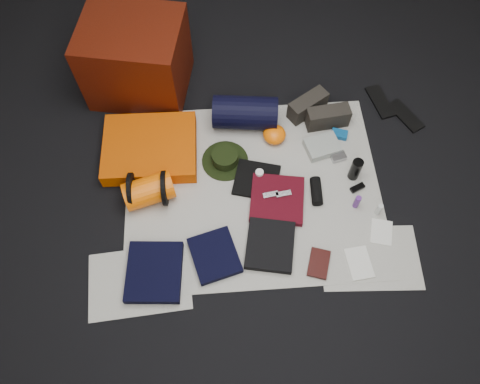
{
  "coord_description": "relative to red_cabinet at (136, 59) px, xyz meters",
  "views": [
    {
      "loc": [
        -0.18,
        -1.38,
        2.62
      ],
      "look_at": [
        -0.09,
        -0.06,
        0.1
      ],
      "focal_mm": 35.0,
      "sensor_mm": 36.0,
      "label": 1
    }
  ],
  "objects": [
    {
      "name": "map_booklet",
      "position": [
        1.29,
        -1.43,
        -0.26
      ],
      "size": [
        0.15,
        0.21,
        0.01
      ],
      "primitive_type": "cube",
      "rotation": [
        0.0,
        0.0,
        0.1
      ],
      "color": "silver",
      "rests_on": "newspaper_mat"
    },
    {
      "name": "stuff_sack",
      "position": [
        0.07,
        -0.91,
        -0.17
      ],
      "size": [
        0.34,
        0.25,
        0.18
      ],
      "primitive_type": "cylinder",
      "rotation": [
        0.0,
        1.57,
        0.28
      ],
      "color": "#FE6504",
      "rests_on": "newspaper_mat"
    },
    {
      "name": "flip_flop_right",
      "position": [
        1.81,
        -0.4,
        -0.26
      ],
      "size": [
        0.22,
        0.3,
        0.02
      ],
      "primitive_type": "cube",
      "rotation": [
        0.0,
        0.0,
        0.49
      ],
      "color": "black",
      "rests_on": "floor"
    },
    {
      "name": "toiletry_clear",
      "position": [
        1.47,
        -1.12,
        -0.21
      ],
      "size": [
        0.04,
        0.04,
        0.1
      ],
      "primitive_type": "cylinder",
      "rotation": [
        0.0,
        0.0,
        -0.12
      ],
      "color": "silver",
      "rests_on": "newspaper_mat"
    },
    {
      "name": "water_bottle",
      "position": [
        1.36,
        -0.85,
        -0.18
      ],
      "size": [
        0.07,
        0.07,
        0.17
      ],
      "primitive_type": "cylinder",
      "rotation": [
        0.0,
        0.0,
        -0.03
      ],
      "color": "black",
      "rests_on": "newspaper_mat"
    },
    {
      "name": "compact_camera",
      "position": [
        1.29,
        -0.71,
        -0.24
      ],
      "size": [
        0.1,
        0.08,
        0.04
      ],
      "primitive_type": "cube",
      "rotation": [
        0.0,
        0.0,
        0.24
      ],
      "color": "#A2A2A7",
      "rests_on": "newspaper_mat"
    },
    {
      "name": "orange_stuff_sack",
      "position": [
        0.89,
        -0.53,
        -0.21
      ],
      "size": [
        0.17,
        0.17,
        0.1
      ],
      "primitive_type": "ellipsoid",
      "rotation": [
        0.0,
        0.0,
        0.16
      ],
      "color": "#FE6504",
      "rests_on": "newspaper_mat"
    },
    {
      "name": "red_shirt",
      "position": [
        0.86,
        -0.99,
        -0.24
      ],
      "size": [
        0.38,
        0.38,
        0.04
      ],
      "primitive_type": "cube",
      "rotation": [
        0.0,
        0.0,
        -0.17
      ],
      "color": "#480712",
      "rests_on": "newspaper_mat"
    },
    {
      "name": "trousers_navy_a",
      "position": [
        0.1,
        -1.41,
        -0.23
      ],
      "size": [
        0.34,
        0.38,
        0.06
      ],
      "primitive_type": "cube",
      "rotation": [
        0.0,
        0.0,
        -0.08
      ],
      "color": "black",
      "rests_on": "newspaper_mat"
    },
    {
      "name": "floor",
      "position": [
        0.72,
        -0.9,
        -0.28
      ],
      "size": [
        4.5,
        4.5,
        0.02
      ],
      "primitive_type": "cube",
      "color": "black",
      "rests_on": "ground"
    },
    {
      "name": "newspaper_sheet_front_right",
      "position": [
        1.37,
        -1.4,
        -0.27
      ],
      "size": [
        0.6,
        0.43,
        0.0
      ],
      "primitive_type": "cube",
      "rotation": [
        0.0,
        0.0,
        -0.05
      ],
      "color": "silver",
      "rests_on": "floor"
    },
    {
      "name": "boonie_brim",
      "position": [
        0.55,
        -0.68,
        -0.26
      ],
      "size": [
        0.4,
        0.4,
        0.01
      ],
      "primitive_type": "cylinder",
      "rotation": [
        0.0,
        0.0,
        0.41
      ],
      "color": "black",
      "rests_on": "newspaper_mat"
    },
    {
      "name": "key_cluster",
      "position": [
        -0.02,
        -1.5,
        -0.26
      ],
      "size": [
        0.08,
        0.08,
        0.01
      ],
      "primitive_type": "cube",
      "rotation": [
        0.0,
        0.0,
        0.04
      ],
      "color": "#A2A2A7",
      "rests_on": "newspaper_mat"
    },
    {
      "name": "sack_strap_left",
      "position": [
        -0.03,
        -0.91,
        -0.15
      ],
      "size": [
        0.02,
        0.22,
        0.22
      ],
      "primitive_type": "cylinder",
      "rotation": [
        0.0,
        1.57,
        0.0
      ],
      "color": "black",
      "rests_on": "newspaper_mat"
    },
    {
      "name": "speaker",
      "position": [
        1.11,
        -0.96,
        -0.23
      ],
      "size": [
        0.08,
        0.18,
        0.07
      ],
      "primitive_type": "cylinder",
      "rotation": [
        1.57,
        0.0,
        -0.05
      ],
      "color": "black",
      "rests_on": "newspaper_mat"
    },
    {
      "name": "red_cabinet",
      "position": [
        0.0,
        0.0,
        0.0
      ],
      "size": [
        0.73,
        0.65,
        0.54
      ],
      "primitive_type": "cube",
      "rotation": [
        0.0,
        0.0,
        -0.19
      ],
      "color": "#471005",
      "rests_on": "floor"
    },
    {
      "name": "black_tshirt",
      "position": [
        0.74,
        -0.84,
        -0.25
      ],
      "size": [
        0.33,
        0.32,
        0.03
      ],
      "primitive_type": "cube",
      "rotation": [
        0.0,
        0.0,
        -0.27
      ],
      "color": "black",
      "rests_on": "newspaper_mat"
    },
    {
      "name": "energy_bar_a",
      "position": [
        0.82,
        -0.97,
        -0.21
      ],
      "size": [
        0.1,
        0.05,
        0.01
      ],
      "primitive_type": "cube",
      "rotation": [
        0.0,
        0.0,
        0.14
      ],
      "color": "#A2A2A7",
      "rests_on": "red_shirt"
    },
    {
      "name": "boonie_crown",
      "position": [
        0.55,
        -0.68,
        -0.22
      ],
      "size": [
        0.17,
        0.17,
        0.07
      ],
      "primitive_type": "cylinder",
      "color": "black",
      "rests_on": "boonie_brim"
    },
    {
      "name": "cyan_case",
      "position": [
        1.33,
        -0.53,
        -0.24
      ],
      "size": [
        0.12,
        0.1,
        0.03
      ],
      "primitive_type": "cube",
      "rotation": [
        0.0,
        0.0,
        -0.32
      ],
      "color": "#0D4C83",
      "rests_on": "newspaper_mat"
    },
    {
      "name": "navy_duffel",
      "position": [
        0.7,
        -0.38,
        -0.15
      ],
      "size": [
        0.45,
        0.27,
        0.22
      ],
      "primitive_type": "cylinder",
      "rotation": [
        0.0,
        1.57,
        -0.11
      ],
      "color": "black",
      "rests_on": "newspaper_mat"
    },
    {
      "name": "toiletry_purple",
      "position": [
        1.34,
        -1.06,
        -0.21
      ],
      "size": [
        0.05,
        0.05,
        0.11
      ],
      "primitive_type": "cylinder",
      "rotation": [
        0.0,
        0.0,
        0.38
      ],
      "color": "#58277E",
      "rests_on": "newspaper_mat"
    },
    {
      "name": "energy_bar_b",
      "position": [
        0.9,
        -0.97,
        -0.21
      ],
      "size": [
        0.1,
        0.05,
        0.01
      ],
      "primitive_type": "cube",
      "rotation": [
        0.0,
        0.0,
        0.14
      ],
      "color": "#A2A2A7",
      "rests_on": "red_shirt"
    },
    {
      "name": "flip_flop_left",
      "position": [
        1.66,
        -0.27,
        -0.26
      ],
      "size": [
        0.17,
        0.3,
        0.02
      ],
      "primitive_type": "cube",
      "rotation": [
        0.0,
        0.0,
        0.24
      ],
      "color": "black",
      "rests_on": "floor"
    },
    {
      "name": "tape_roll",
      "position": [
        0.76,
        -0.81,
        -0.22
      ],
      "size": [
        0.05,
        0.05,
        0.03
      ],
      "primitive_type": "cylinder",
      "color": "white",
      "rests_on": "black_tshirt"
    },
    {
      "name": "map_printout",
      "position": [
        1.47,
        -1.25,
        -0.26
      ],
      "size": [
        0.16,
        0.19,
        0.01
      ],
      "primitive_type": "cube",
      "rotation": [
        0.0,
        0.0,
        -0.26
      ],
      "color": "silver",
      "rests_on": "newspaper_mat"
    },
    {
      "name": "newspaper_sheet_front_left",
      "position": [
        0.02,
        -1.45,
        -0.27
      ],
      "size": [
        0.61,
        0.44,
        0.0
      ],
      "primitive_type": "cube",
      "rotation": [
        0.0,
        0.0,
        0.07
      ],
      "color": "silver",
      "rests_on": "floor"
    },
    {
      "name": "first_aid_pouch",
      "position": [
        1.2,
        -0.63,
        -0.23
      ],
      "size": [
        0.25,
        0.21,
        0.05
      ],
      "primitive_type": "cube",
      "rotation": [
        0.0,
        0.0,
        0.25
      ],
      "color": "gray",
      "rests_on": "newspaper_mat"
    },
    {
      "name": "trousers_charcoal",
      "position": [
        0.78,
        -1.29,
        -0.24
      ],
      "size": [
        0.33,
        0.36,
        0.05
      ],
      "primitive_type": "cube",
      "rotation": [
        0.0,
        0.0,
        -0.19
      ],
      "color": "black",
      "rests_on": "newspaper_mat"
    },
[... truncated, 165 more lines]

